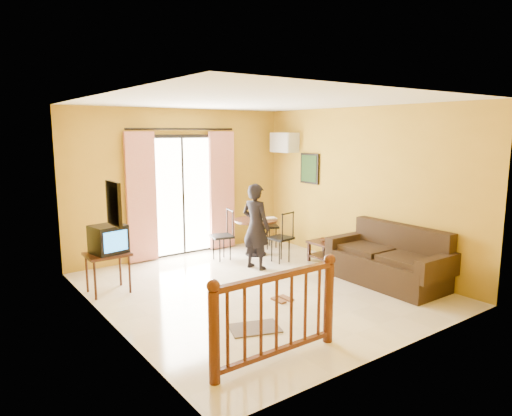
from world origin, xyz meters
TOP-DOWN VIEW (x-y plane):
  - ground at (0.00, 0.00)m, footprint 5.00×5.00m
  - room_shell at (0.00, 0.00)m, footprint 5.00×5.00m
  - balcony_door at (0.00, 2.43)m, footprint 2.25×0.14m
  - tv_table at (-1.90, 1.18)m, footprint 0.61×0.51m
  - television at (-1.87, 1.17)m, footprint 0.53×0.50m
  - picture_left at (-2.22, -0.20)m, footprint 0.05×0.42m
  - dining_table at (1.12, 1.60)m, footprint 0.84×0.84m
  - water_jug at (1.12, 1.58)m, footprint 0.14×0.14m
  - serving_tray at (1.36, 1.50)m, footprint 0.32×0.25m
  - dining_chairs at (1.08, 1.50)m, footprint 1.76×1.46m
  - air_conditioner at (2.09, 1.95)m, footprint 0.31×0.60m
  - botanical_print at (2.22, 1.30)m, footprint 0.05×0.50m
  - coffee_table at (1.85, 0.28)m, footprint 0.48×0.87m
  - bowl at (1.85, 0.44)m, footprint 0.24×0.24m
  - sofa at (1.86, -1.00)m, footprint 0.89×1.90m
  - standing_person at (0.59, 0.87)m, footprint 0.50×0.63m
  - stair_balustrade at (-1.15, -1.90)m, footprint 1.63×0.13m
  - doormat at (-0.88, -1.15)m, footprint 0.70×0.58m
  - sandals at (-0.01, -0.60)m, footprint 0.24×0.25m

SIDE VIEW (x-z plane):
  - ground at x=0.00m, z-range 0.00..0.00m
  - dining_chairs at x=1.08m, z-range -0.47..0.47m
  - doormat at x=-0.88m, z-range 0.00..0.02m
  - sandals at x=-0.01m, z-range 0.00..0.03m
  - coffee_table at x=1.85m, z-range 0.06..0.45m
  - sofa at x=1.86m, z-range -0.11..0.80m
  - bowl at x=1.85m, z-range 0.39..0.45m
  - tv_table at x=-1.90m, z-range 0.23..0.83m
  - dining_table at x=1.12m, z-range 0.20..0.90m
  - stair_balustrade at x=-1.15m, z-range 0.05..1.08m
  - serving_tray at x=1.36m, z-range 0.70..0.72m
  - standing_person at x=0.59m, z-range 0.00..1.50m
  - television at x=-1.87m, z-range 0.61..1.02m
  - water_jug at x=1.12m, z-range 0.70..0.96m
  - balcony_door at x=0.00m, z-range -0.04..2.42m
  - picture_left at x=-2.22m, z-range 1.29..1.81m
  - botanical_print at x=2.22m, z-range 1.35..1.95m
  - room_shell at x=0.00m, z-range -0.80..4.20m
  - air_conditioner at x=2.09m, z-range 1.95..2.35m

